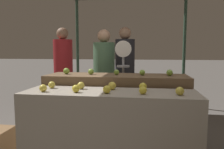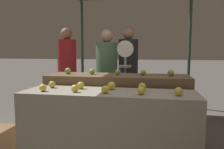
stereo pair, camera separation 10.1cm
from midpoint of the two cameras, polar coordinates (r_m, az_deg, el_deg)
The scene contains 20 objects.
display_counter_front at distance 2.46m, azimuth -1.86°, elevation -14.75°, with size 1.87×0.55×0.90m, color gray.
display_counter_back at distance 3.01m, azimuth 0.18°, elevation -9.70°, with size 1.87×0.55×1.01m, color brown.
apple_front_0 at distance 2.44m, azimuth -18.69°, elevation -3.38°, with size 0.08×0.08×0.08m, color yellow.
apple_front_1 at distance 2.32m, azimuth -10.67°, elevation -3.66°, with size 0.08×0.08×0.08m, color gold.
apple_front_2 at distance 2.23m, azimuth -2.67°, elevation -3.93°, with size 0.08×0.08×0.08m, color gold.
apple_front_3 at distance 2.20m, azimuth 6.78°, elevation -4.17°, with size 0.08×0.08×0.08m, color gold.
apple_front_4 at distance 2.22m, azimuth 16.05°, elevation -4.19°, with size 0.08×0.08×0.08m, color gold.
apple_front_5 at distance 2.65m, azimuth -16.53°, elevation -2.59°, with size 0.08×0.08×0.08m, color gold.
apple_front_6 at distance 2.51m, azimuth -9.26°, elevation -2.84°, with size 0.08×0.08×0.08m, color gold.
apple_front_7 at distance 2.44m, azimuth -1.15°, elevation -2.94°, with size 0.09×0.09×0.09m, color yellow.
apple_front_8 at distance 2.41m, azimuth 6.89°, elevation -3.14°, with size 0.09×0.09×0.09m, color gold.
apple_back_0 at distance 3.08m, azimuth -12.76°, elevation 0.89°, with size 0.09×0.09×0.09m, color #84AD3D.
apple_back_1 at distance 2.97m, azimuth -6.49°, elevation 0.74°, with size 0.08×0.08×0.08m, color #84AD3D.
apple_back_2 at distance 2.91m, azimuth 0.27°, elevation 0.58°, with size 0.07×0.07×0.07m, color #7AA338.
apple_back_3 at distance 2.89m, azimuth 6.93°, elevation 0.52°, with size 0.07×0.07×0.07m, color #7AA338.
apple_back_4 at distance 2.89m, azimuth 13.85°, elevation 0.46°, with size 0.08×0.08×0.08m, color #7AA338.
produce_scale at distance 3.42m, azimuth 2.09°, elevation 2.13°, with size 0.28×0.20×1.50m.
person_vendor_at_scale at distance 3.83m, azimuth -2.84°, elevation 0.89°, with size 0.45×0.45×1.69m.
person_customer_left at distance 4.51m, azimuth -13.24°, elevation 2.26°, with size 0.42×0.42×1.78m.
person_customer_right at distance 4.28m, azimuth 2.71°, elevation 2.19°, with size 0.50×0.50×1.78m.
Camera 1 is at (0.36, -2.27, 1.33)m, focal length 35.00 mm.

